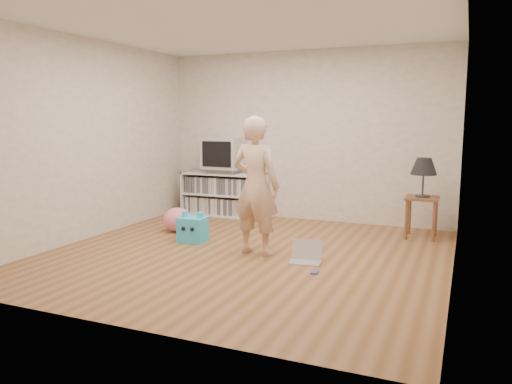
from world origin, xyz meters
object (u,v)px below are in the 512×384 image
Objects in this scene: laptop at (306,256)px; plush_pink at (177,220)px; person at (256,186)px; crt_tv at (224,153)px; side_table at (422,207)px; table_lamp at (424,167)px; plush_blue at (193,229)px; dvd_deck at (224,171)px; media_unit at (225,194)px.

plush_pink is at bearing 154.14° from laptop.
crt_tv is at bearing -48.46° from person.
side_table is 1.07× the size of table_lamp.
plush_blue is at bearing 162.72° from laptop.
table_lamp is at bearing 0.00° from side_table.
crt_tv is 3.18m from side_table.
plush_blue is at bearing -152.89° from table_lamp.
dvd_deck is at bearing -48.51° from person.
media_unit is at bearing -48.72° from person.
laptop is 2.24m from plush_pink.
table_lamp is 0.32× the size of person.
person is (1.39, -1.95, -0.22)m from crt_tv.
plush_pink is (-0.08, -1.33, -0.18)m from media_unit.
dvd_deck is at bearing 90.00° from crt_tv.
side_table is 2.01m from laptop.
laptop is at bearing -18.88° from plush_pink.
side_table is at bearing -130.93° from person.
dvd_deck is 0.28× the size of person.
person is 0.98m from laptop.
table_lamp is (3.10, -0.37, -0.08)m from crt_tv.
plush_blue is (-2.68, -1.37, -0.25)m from side_table.
side_table is (3.10, -0.37, -0.32)m from dvd_deck.
crt_tv is 1.54× the size of plush_blue.
table_lamp reaches higher than media_unit.
media_unit is 1.34m from plush_pink.
crt_tv is 3.12m from table_lamp.
media_unit is at bearing 172.90° from table_lamp.
person is 4.37× the size of laptop.
laptop is at bearing -44.99° from crt_tv.
table_lamp is at bearing 16.52° from plush_pink.
side_table is 1.50× the size of laptop.
laptop is (2.03, -2.03, -0.96)m from crt_tv.
laptop is 0.93× the size of plush_pink.
plush_pink is (-0.08, -1.31, -0.57)m from dvd_deck.
person is at bearing -15.59° from plush_blue.
crt_tv is 1.56m from plush_pink.
dvd_deck is 2.40m from person.
dvd_deck reaches higher than plush_pink.
media_unit reaches higher than plush_blue.
media_unit is 2.72× the size of table_lamp.
crt_tv reaches higher than plush_blue.
media_unit reaches higher than side_table.
plush_blue reaches higher than laptop.
crt_tv is at bearing 86.47° from plush_pink.
crt_tv is at bearing -90.00° from dvd_deck.
media_unit is at bearing 127.76° from laptop.
laptop is at bearing -13.32° from plush_blue.
plush_pink is at bearing 136.22° from plush_blue.
person is (-1.71, -1.59, 0.38)m from side_table.
crt_tv is 3.03m from laptop.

